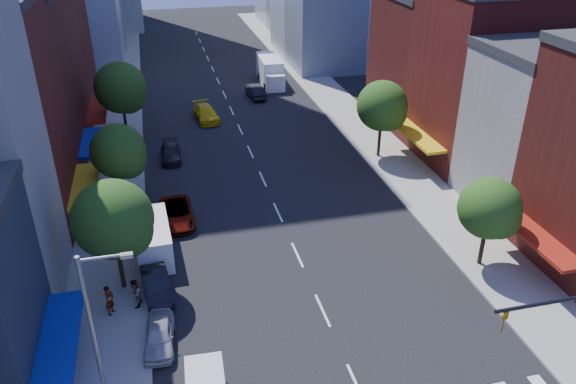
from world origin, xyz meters
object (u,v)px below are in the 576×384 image
cargo_van_far (153,240)px  pedestrian_near (110,300)px  parked_car_third (177,213)px  parked_car_rear (171,153)px  parked_car_second (156,284)px  traffic_car_oncoming (256,92)px  box_truck (270,72)px  pedestrian_far (135,294)px  parked_car_front (159,335)px  taxi (206,113)px  traffic_car_far (269,61)px

cargo_van_far → pedestrian_near: bearing=-117.1°
parked_car_third → parked_car_rear: bearing=87.4°
parked_car_rear → pedestrian_near: bearing=-100.8°
parked_car_second → traffic_car_oncoming: size_ratio=1.02×
box_truck → pedestrian_near: 46.56m
parked_car_rear → traffic_car_oncoming: 19.25m
cargo_van_far → pedestrian_far: 5.67m
parked_car_front → traffic_car_oncoming: 42.56m
traffic_car_oncoming → box_truck: bearing=-125.4°
parked_car_third → cargo_van_far: cargo_van_far is taller
box_truck → pedestrian_far: (-17.25, -42.34, -0.49)m
parked_car_rear → taxi: (4.34, 9.62, 0.13)m
parked_car_rear → taxi: size_ratio=0.83×
traffic_car_oncoming → pedestrian_near: bearing=61.1°
parked_car_rear → cargo_van_far: (-1.99, -15.75, 0.54)m
taxi → traffic_car_far: 23.01m
pedestrian_far → parked_car_rear: bearing=-175.1°
parked_car_rear → traffic_car_far: bearing=63.7°
parked_car_second → parked_car_third: parked_car_second is taller
taxi → pedestrian_far: pedestrian_far is taller
traffic_car_far → traffic_car_oncoming: bearing=78.1°
parked_car_third → pedestrian_near: bearing=-115.8°
parked_car_front → parked_car_third: bearing=87.1°
traffic_car_far → pedestrian_near: 55.13m
cargo_van_far → box_truck: bearing=64.0°
cargo_van_far → traffic_car_far: (17.59, 45.44, -0.52)m
cargo_van_far → taxi: (6.33, 25.37, -0.41)m
cargo_van_far → box_truck: box_truck is taller
parked_car_second → cargo_van_far: cargo_van_far is taller
box_truck → pedestrian_far: bearing=-110.1°
pedestrian_far → cargo_van_far: bearing=-179.1°
pedestrian_near → parked_car_front: bearing=-114.2°
traffic_car_far → box_truck: (-1.58, -8.63, 0.91)m
parked_car_rear → pedestrian_near: size_ratio=2.31×
taxi → traffic_car_oncoming: 9.10m
parked_car_front → traffic_car_far: 57.21m
parked_car_rear → pedestrian_far: (-3.24, -21.28, 0.44)m
box_truck → cargo_van_far: bearing=-111.5°
taxi → pedestrian_far: (-7.58, -30.90, 0.30)m
parked_car_third → box_truck: size_ratio=0.62×
parked_car_front → parked_car_second: size_ratio=0.89×
parked_car_second → box_truck: bearing=62.1°
parked_car_second → parked_car_rear: (2.00, 20.17, -0.09)m
parked_car_front → taxi: taxi is taller
cargo_van_far → traffic_car_oncoming: (13.04, 31.52, -0.46)m
parked_car_rear → taxi: 10.55m
parked_car_second → taxi: taxi is taller
parked_car_third → pedestrian_near: pedestrian_near is taller
parked_car_front → box_truck: bearing=75.7°
traffic_car_far → pedestrian_far: bearing=75.9°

